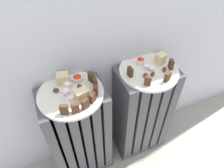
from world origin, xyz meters
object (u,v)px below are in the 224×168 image
object	(u,v)px
radiator_right	(142,113)
jam_bowl_left	(77,79)
radiator_left	(79,135)
plate_left	(71,94)
plate_right	(149,71)
fork	(66,103)
jam_bowl_right	(140,61)

from	to	relation	value
radiator_right	jam_bowl_left	bearing A→B (deg)	170.30
radiator_left	jam_bowl_left	bearing A→B (deg)	49.80
plate_left	plate_right	xyz separation A→B (m)	(0.35, 0.00, 0.00)
radiator_right	radiator_left	bearing A→B (deg)	180.00
radiator_left	plate_right	world-z (taller)	plate_right
plate_right	jam_bowl_left	xyz separation A→B (m)	(-0.30, 0.05, 0.02)
plate_right	fork	size ratio (longest dim) A/B	2.62
radiator_right	plate_left	xyz separation A→B (m)	(-0.35, 0.00, 0.30)
radiator_right	fork	size ratio (longest dim) A/B	5.84
radiator_right	plate_right	world-z (taller)	plate_right
plate_left	fork	distance (m)	0.06
jam_bowl_right	radiator_left	bearing A→B (deg)	-171.07
radiator_right	jam_bowl_left	distance (m)	0.44
radiator_left	plate_right	distance (m)	0.46
radiator_right	jam_bowl_left	world-z (taller)	jam_bowl_left
radiator_left	plate_right	xyz separation A→B (m)	(0.35, 0.00, 0.30)
radiator_right	jam_bowl_right	xyz separation A→B (m)	(-0.01, 0.05, 0.32)
plate_left	jam_bowl_left	bearing A→B (deg)	49.80
plate_left	jam_bowl_right	xyz separation A→B (m)	(0.33, 0.05, 0.02)
radiator_left	plate_left	world-z (taller)	plate_left
radiator_right	plate_left	distance (m)	0.46
radiator_left	jam_bowl_left	distance (m)	0.33
jam_bowl_right	fork	world-z (taller)	jam_bowl_right
radiator_left	radiator_right	bearing A→B (deg)	0.00
plate_left	jam_bowl_left	xyz separation A→B (m)	(0.04, 0.05, 0.02)
jam_bowl_left	fork	distance (m)	0.12
plate_left	jam_bowl_left	distance (m)	0.07
plate_left	jam_bowl_right	size ratio (longest dim) A/B	6.83
radiator_right	plate_left	size ratio (longest dim) A/B	2.23
plate_right	fork	world-z (taller)	fork
plate_right	jam_bowl_left	world-z (taller)	jam_bowl_left
radiator_left	jam_bowl_left	size ratio (longest dim) A/B	14.31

